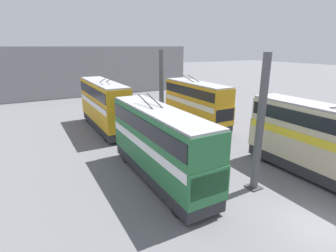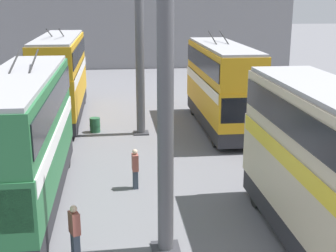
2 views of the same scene
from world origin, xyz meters
name	(u,v)px [view 2 (image 2 of 2)]	position (x,y,z in m)	size (l,w,h in m)	color
depot_back_wall	(126,28)	(41.86, 0.00, 4.34)	(0.50, 36.00, 8.67)	gray
support_column_near	(165,122)	(4.35, 0.00, 4.09)	(0.86, 0.86, 8.43)	#4C4C51
support_column_far	(140,62)	(17.09, 0.00, 4.09)	(0.86, 0.86, 8.43)	#4C4C51
bus_left_far	(222,81)	(17.76, -4.77, 2.80)	(9.84, 2.54, 5.53)	black
bus_right_mid	(23,133)	(8.26, 4.77, 2.80)	(10.79, 2.54, 5.54)	black
bus_right_far	(61,72)	(21.25, 4.77, 2.95)	(10.76, 2.54, 5.81)	black
person_by_right_row	(75,230)	(4.25, 2.72, 0.89)	(0.48, 0.39, 1.68)	#384251
person_aisle_midway	(135,168)	(9.27, 0.69, 0.89)	(0.44, 0.27, 1.68)	#384251
oil_drum	(95,125)	(17.69, 2.61, 0.42)	(0.62, 0.62, 0.84)	#235638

